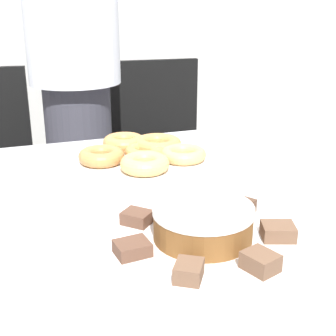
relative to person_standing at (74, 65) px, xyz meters
The scene contains 19 objects.
table 0.86m from the person_standing, 86.98° to the right, with size 1.64×1.04×0.73m.
person_standing is the anchor object (origin of this frame).
office_chair_right 0.65m from the person_standing, 23.23° to the left, with size 0.46×0.46×0.89m.
plate_cake 1.02m from the person_standing, 87.03° to the right, with size 0.35×0.35×0.01m.
plate_donuts 0.59m from the person_standing, 81.23° to the right, with size 0.36×0.36×0.01m.
frosted_cake 1.02m from the person_standing, 87.03° to the right, with size 0.17×0.17×0.06m.
lamington_0 1.13m from the person_standing, 90.90° to the right, with size 0.06×0.06×0.03m.
lamington_1 1.14m from the person_standing, 85.24° to the right, with size 0.06×0.06×0.03m.
lamington_2 1.08m from the person_standing, 80.60° to the right, with size 0.07×0.06×0.03m.
lamington_3 0.97m from the person_standing, 80.20° to the right, with size 0.06×0.06×0.03m.
lamington_4 0.89m from the person_standing, 85.60° to the right, with size 0.05×0.06×0.02m.
lamington_5 0.93m from the person_standing, 92.41° to the right, with size 0.07×0.07×0.02m.
lamington_6 1.03m from the person_standing, 94.29° to the right, with size 0.06×0.05×0.02m.
donut_0 0.58m from the person_standing, 81.23° to the right, with size 0.11×0.11×0.03m.
donut_1 0.65m from the person_standing, 74.04° to the right, with size 0.12×0.12×0.03m.
donut_2 0.55m from the person_standing, 75.14° to the right, with size 0.13×0.13×0.04m.
donut_3 0.49m from the person_standing, 83.27° to the right, with size 0.12×0.12×0.04m.
donut_4 0.58m from the person_standing, 93.01° to the right, with size 0.12×0.12×0.04m.
donut_5 0.67m from the person_standing, 85.06° to the right, with size 0.12×0.12×0.04m.
Camera 1 is at (-0.29, -0.84, 1.13)m, focal length 50.00 mm.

